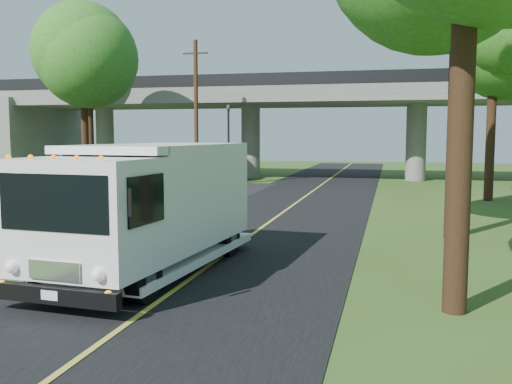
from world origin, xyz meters
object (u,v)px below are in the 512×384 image
(red_sedan, at_px, (100,194))
(utility_pole, at_px, (196,113))
(tree_left_far, at_px, (90,76))
(traffic_signal, at_px, (228,135))
(step_van, at_px, (149,204))
(tree_left_lot, at_px, (84,57))
(pedestrian, at_px, (138,185))
(tree_right_far, at_px, (500,27))

(red_sedan, bearing_deg, utility_pole, -1.52)
(tree_left_far, bearing_deg, red_sedan, -59.83)
(traffic_signal, height_order, step_van, traffic_signal)
(tree_left_lot, bearing_deg, pedestrian, -47.36)
(tree_right_far, bearing_deg, pedestrian, -161.69)
(red_sedan, relative_size, pedestrian, 2.78)
(traffic_signal, relative_size, pedestrian, 2.81)
(traffic_signal, bearing_deg, tree_left_lot, -151.89)
(traffic_signal, xyz_separation_m, utility_pole, (-1.50, -2.00, 1.40))
(tree_right_far, xyz_separation_m, pedestrian, (-16.22, -5.37, -7.38))
(traffic_signal, relative_size, step_van, 0.71)
(tree_right_far, relative_size, pedestrian, 5.94)
(red_sedan, bearing_deg, tree_left_far, 29.29)
(utility_pole, relative_size, tree_right_far, 0.82)
(red_sedan, height_order, pedestrian, pedestrian)
(utility_pole, bearing_deg, pedestrian, -87.07)
(tree_left_lot, distance_m, tree_left_far, 6.72)
(tree_left_lot, bearing_deg, utility_pole, 18.97)
(traffic_signal, relative_size, red_sedan, 1.01)
(tree_right_far, bearing_deg, tree_left_far, 162.90)
(utility_pole, bearing_deg, red_sedan, -90.63)
(tree_right_far, distance_m, tree_left_far, 27.22)
(step_van, xyz_separation_m, red_sedan, (-6.48, 9.58, -0.89))
(tree_right_far, distance_m, pedestrian, 18.61)
(step_van, height_order, pedestrian, step_van)
(traffic_signal, bearing_deg, step_van, -78.36)
(traffic_signal, bearing_deg, utility_pole, -126.87)
(traffic_signal, xyz_separation_m, step_van, (4.84, -23.51, -1.56))
(tree_right_far, distance_m, step_van, 21.27)
(pedestrian, bearing_deg, tree_left_far, -55.84)
(utility_pole, height_order, tree_left_lot, tree_left_lot)
(tree_left_lot, distance_m, red_sedan, 13.58)
(tree_left_far, bearing_deg, step_van, -58.32)
(utility_pole, bearing_deg, step_van, -73.56)
(utility_pole, height_order, red_sedan, utility_pole)
(red_sedan, bearing_deg, tree_left_lot, 31.38)
(tree_left_lot, bearing_deg, tree_left_far, 116.57)
(step_van, bearing_deg, traffic_signal, 106.65)
(traffic_signal, distance_m, red_sedan, 14.23)
(tree_left_lot, bearing_deg, step_van, -56.84)
(tree_left_lot, relative_size, red_sedan, 2.04)
(tree_left_lot, relative_size, step_van, 1.42)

